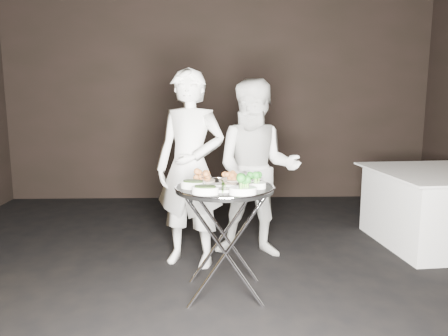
{
  "coord_description": "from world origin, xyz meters",
  "views": [
    {
      "loc": [
        -0.12,
        -2.79,
        1.5
      ],
      "look_at": [
        -0.02,
        0.49,
        0.95
      ],
      "focal_mm": 35.0,
      "sensor_mm": 36.0,
      "label": 1
    }
  ],
  "objects_px": {
    "tray_stand": "(225,236)",
    "waiter_left": "(190,169)",
    "waiter_right": "(257,170)",
    "dining_table": "(442,208)",
    "serving_tray": "(225,188)"
  },
  "relations": [
    {
      "from": "serving_tray",
      "to": "dining_table",
      "type": "bearing_deg",
      "value": 25.5
    },
    {
      "from": "tray_stand",
      "to": "waiter_right",
      "type": "distance_m",
      "value": 0.95
    },
    {
      "from": "tray_stand",
      "to": "waiter_right",
      "type": "relative_size",
      "value": 0.5
    },
    {
      "from": "waiter_right",
      "to": "tray_stand",
      "type": "bearing_deg",
      "value": -102.07
    },
    {
      "from": "waiter_right",
      "to": "dining_table",
      "type": "xyz_separation_m",
      "value": [
        1.9,
        0.24,
        -0.44
      ]
    },
    {
      "from": "serving_tray",
      "to": "dining_table",
      "type": "height_order",
      "value": "serving_tray"
    },
    {
      "from": "tray_stand",
      "to": "dining_table",
      "type": "relative_size",
      "value": 0.62
    },
    {
      "from": "waiter_right",
      "to": "dining_table",
      "type": "distance_m",
      "value": 1.96
    },
    {
      "from": "tray_stand",
      "to": "waiter_left",
      "type": "relative_size",
      "value": 0.47
    },
    {
      "from": "waiter_left",
      "to": "dining_table",
      "type": "relative_size",
      "value": 1.31
    },
    {
      "from": "waiter_left",
      "to": "waiter_right",
      "type": "xyz_separation_m",
      "value": [
        0.6,
        0.18,
        -0.04
      ]
    },
    {
      "from": "tray_stand",
      "to": "waiter_left",
      "type": "distance_m",
      "value": 0.81
    },
    {
      "from": "tray_stand",
      "to": "serving_tray",
      "type": "height_order",
      "value": "serving_tray"
    },
    {
      "from": "serving_tray",
      "to": "dining_table",
      "type": "xyz_separation_m",
      "value": [
        2.22,
        1.06,
        -0.45
      ]
    },
    {
      "from": "tray_stand",
      "to": "serving_tray",
      "type": "distance_m",
      "value": 0.37
    }
  ]
}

